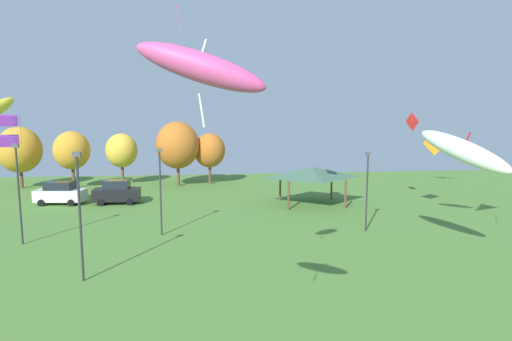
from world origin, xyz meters
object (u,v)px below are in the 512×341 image
object	(u,v)px
kite_flying_9	(412,122)
kite_flying_10	(7,131)
parked_car_leftmost	(60,193)
treeline_tree_3	(178,145)
light_post_0	(367,186)
kite_flying_0	(201,67)
light_post_2	(80,210)
light_post_1	(160,187)
treeline_tree_0	(19,150)
kite_flying_1	(435,143)
treeline_tree_4	(210,150)
parked_car_second_from_left	(117,192)
treeline_tree_1	(72,150)
light_post_3	(19,188)
park_pavilion	(312,172)
kite_flying_8	(464,151)
treeline_tree_2	(122,151)

from	to	relation	value
kite_flying_9	kite_flying_10	bearing A→B (deg)	178.66
parked_car_leftmost	treeline_tree_3	world-z (taller)	treeline_tree_3
kite_flying_9	light_post_0	distance (m)	11.75
kite_flying_0	light_post_2	distance (m)	13.31
light_post_1	treeline_tree_0	xyz separation A→B (m)	(-18.66, 21.79, 1.12)
kite_flying_1	kite_flying_9	bearing A→B (deg)	99.38
kite_flying_9	treeline_tree_4	size ratio (longest dim) A/B	0.27
light_post_2	kite_flying_10	bearing A→B (deg)	123.46
parked_car_second_from_left	light_post_2	distance (m)	19.31
treeline_tree_1	kite_flying_9	bearing A→B (deg)	-21.67
kite_flying_10	light_post_1	distance (m)	16.05
parked_car_second_from_left	treeline_tree_1	bearing A→B (deg)	125.61
kite_flying_9	light_post_2	bearing A→B (deg)	-148.93
kite_flying_9	light_post_3	xyz separation A→B (m)	(-30.61, -8.29, -4.19)
park_pavilion	light_post_3	bearing A→B (deg)	-155.51
kite_flying_8	treeline_tree_3	distance (m)	33.60
kite_flying_9	park_pavilion	xyz separation A→B (m)	(-8.94, 1.58, -4.76)
park_pavilion	kite_flying_10	bearing A→B (deg)	-178.36
kite_flying_0	kite_flying_10	bearing A→B (deg)	122.33
park_pavilion	treeline_tree_4	distance (m)	16.78
treeline_tree_0	park_pavilion	bearing A→B (deg)	-22.30
parked_car_second_from_left	treeline_tree_4	bearing A→B (deg)	51.37
light_post_2	treeline_tree_1	xyz separation A→B (m)	(-9.58, 28.66, 0.85)
kite_flying_0	treeline_tree_3	bearing A→B (deg)	95.24
light_post_3	treeline_tree_0	bearing A→B (deg)	113.56
kite_flying_9	light_post_1	xyz separation A→B (m)	(-21.91, -7.23, -4.42)
kite_flying_0	treeline_tree_4	distance (m)	41.05
kite_flying_1	treeline_tree_3	size ratio (longest dim) A/B	0.27
light_post_0	kite_flying_1	bearing A→B (deg)	31.57
kite_flying_8	treeline_tree_1	world-z (taller)	kite_flying_8
treeline_tree_0	light_post_1	bearing A→B (deg)	-49.42
kite_flying_1	park_pavilion	distance (m)	10.94
kite_flying_8	light_post_1	bearing A→B (deg)	157.40
kite_flying_8	treeline_tree_1	distance (m)	41.05
light_post_2	light_post_0	bearing A→B (deg)	21.98
treeline_tree_2	light_post_1	bearing A→B (deg)	-72.31
kite_flying_1	parked_car_second_from_left	xyz separation A→B (m)	(-27.88, 7.09, -4.89)
park_pavilion	light_post_2	distance (m)	22.97
parked_car_leftmost	treeline_tree_3	xyz separation A→B (m)	(10.35, 9.63, 3.88)
kite_flying_1	treeline_tree_4	bearing A→B (deg)	135.86
light_post_0	treeline_tree_0	xyz separation A→B (m)	(-33.20, 22.47, 1.27)
light_post_0	light_post_2	size ratio (longest dim) A/B	0.89
kite_flying_0	treeline_tree_1	world-z (taller)	kite_flying_0
kite_flying_10	parked_car_leftmost	xyz separation A→B (m)	(2.63, 3.61, -6.00)
treeline_tree_1	treeline_tree_2	world-z (taller)	treeline_tree_1
parked_car_leftmost	light_post_1	distance (m)	16.04
kite_flying_0	kite_flying_10	xyz separation A→B (m)	(-16.60, 26.23, -2.06)
kite_flying_10	light_post_0	xyz separation A→B (m)	(27.93, -8.75, -3.83)
light_post_2	treeline_tree_0	bearing A→B (deg)	118.02
park_pavilion	treeline_tree_4	size ratio (longest dim) A/B	1.07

